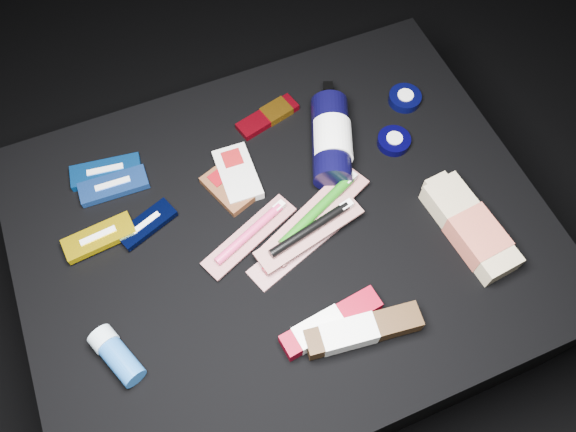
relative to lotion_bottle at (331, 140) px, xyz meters
name	(u,v)px	position (x,y,z in m)	size (l,w,h in m)	color
ground	(284,298)	(-0.16, -0.12, -0.44)	(3.00, 3.00, 0.00)	black
cloth_table	(283,268)	(-0.16, -0.12, -0.24)	(0.98, 0.78, 0.40)	black
luna_bar_0	(106,172)	(-0.43, 0.12, -0.03)	(0.14, 0.07, 0.02)	#0B4390
luna_bar_1	(114,186)	(-0.43, 0.08, -0.03)	(0.13, 0.05, 0.02)	#1F4BA8
luna_bar_2	(147,224)	(-0.39, -0.03, -0.03)	(0.12, 0.08, 0.01)	black
luna_bar_3	(99,237)	(-0.48, -0.02, -0.02)	(0.13, 0.06, 0.02)	#E3BA07
clif_bar_0	(226,188)	(-0.23, -0.01, -0.03)	(0.09, 0.12, 0.02)	#532E18
clif_bar_1	(237,172)	(-0.19, 0.02, -0.03)	(0.07, 0.13, 0.02)	silver
power_bar	(271,115)	(-0.08, 0.13, -0.03)	(0.14, 0.07, 0.02)	maroon
lotion_bottle	(331,140)	(0.00, 0.00, 0.00)	(0.14, 0.24, 0.08)	black
cream_tin_upper	(405,98)	(0.20, 0.05, -0.03)	(0.07, 0.07, 0.02)	black
cream_tin_lower	(394,141)	(0.13, -0.03, -0.03)	(0.07, 0.07, 0.02)	black
bodywash_bottle	(471,229)	(0.16, -0.27, -0.02)	(0.09, 0.23, 0.05)	tan
deodorant_stick	(116,355)	(-0.50, -0.25, -0.02)	(0.08, 0.11, 0.04)	#1B5096
toothbrush_pack_0	(301,243)	(-0.14, -0.17, -0.03)	(0.22, 0.12, 0.02)	beige
toothbrush_pack_1	(250,234)	(-0.22, -0.12, -0.02)	(0.20, 0.12, 0.02)	#A89F9C
toothbrush_pack_2	(318,211)	(-0.09, -0.13, -0.01)	(0.24, 0.15, 0.03)	#B0AAA5
toothbrush_pack_3	(311,230)	(-0.11, -0.16, -0.01)	(0.22, 0.10, 0.02)	#A8A09C
toothpaste_carton_red	(327,325)	(-0.16, -0.33, -0.02)	(0.19, 0.06, 0.04)	maroon
toothpaste_carton_green	(358,332)	(-0.12, -0.36, -0.01)	(0.20, 0.07, 0.04)	#311E0D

